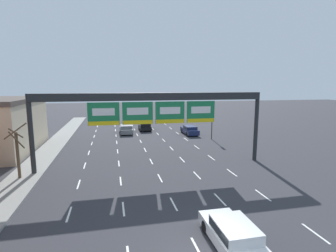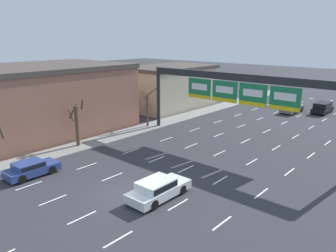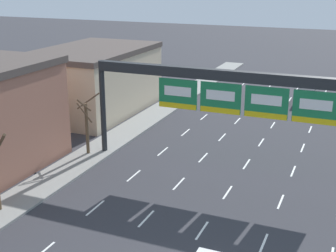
{
  "view_description": "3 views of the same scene",
  "coord_description": "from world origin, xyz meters",
  "px_view_note": "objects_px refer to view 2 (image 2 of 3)",
  "views": [
    {
      "loc": [
        -3.82,
        -9.95,
        7.85
      ],
      "look_at": [
        1.54,
        14.91,
        3.83
      ],
      "focal_mm": 28.0,
      "sensor_mm": 36.0,
      "label": 1
    },
    {
      "loc": [
        15.35,
        -13.68,
        10.36
      ],
      "look_at": [
        -2.3,
        6.37,
        3.16
      ],
      "focal_mm": 35.0,
      "sensor_mm": 36.0,
      "label": 2
    },
    {
      "loc": [
        6.84,
        -15.03,
        13.01
      ],
      "look_at": [
        -3.61,
        9.91,
        4.27
      ],
      "focal_mm": 50.0,
      "sensor_mm": 36.0,
      "label": 3
    }
  ],
  "objects_px": {
    "sign_gantry": "(240,86)",
    "car_blue": "(31,168)",
    "car_white": "(158,188)",
    "tree_bare_third": "(77,123)",
    "car_grey": "(292,107)",
    "suv_black": "(323,107)",
    "tree_bare_second": "(147,107)"
  },
  "relations": [
    {
      "from": "suv_black",
      "to": "tree_bare_third",
      "type": "distance_m",
      "value": 34.32
    },
    {
      "from": "sign_gantry",
      "to": "car_grey",
      "type": "relative_size",
      "value": 4.66
    },
    {
      "from": "sign_gantry",
      "to": "car_grey",
      "type": "xyz_separation_m",
      "value": [
        -1.65,
        18.32,
        -5.22
      ]
    },
    {
      "from": "car_grey",
      "to": "sign_gantry",
      "type": "bearing_deg",
      "value": -84.87
    },
    {
      "from": "car_white",
      "to": "tree_bare_second",
      "type": "xyz_separation_m",
      "value": [
        -13.27,
        12.41,
        1.73
      ]
    },
    {
      "from": "car_white",
      "to": "tree_bare_second",
      "type": "bearing_deg",
      "value": 136.93
    },
    {
      "from": "sign_gantry",
      "to": "tree_bare_third",
      "type": "distance_m",
      "value": 16.11
    },
    {
      "from": "suv_black",
      "to": "car_grey",
      "type": "distance_m",
      "value": 4.28
    },
    {
      "from": "suv_black",
      "to": "car_white",
      "type": "relative_size",
      "value": 0.98
    },
    {
      "from": "tree_bare_second",
      "to": "tree_bare_third",
      "type": "height_order",
      "value": "tree_bare_third"
    },
    {
      "from": "car_blue",
      "to": "tree_bare_second",
      "type": "height_order",
      "value": "tree_bare_second"
    },
    {
      "from": "car_white",
      "to": "sign_gantry",
      "type": "bearing_deg",
      "value": 97.34
    },
    {
      "from": "car_grey",
      "to": "car_blue",
      "type": "bearing_deg",
      "value": -100.37
    },
    {
      "from": "sign_gantry",
      "to": "tree_bare_third",
      "type": "height_order",
      "value": "sign_gantry"
    },
    {
      "from": "car_white",
      "to": "suv_black",
      "type": "bearing_deg",
      "value": 89.98
    },
    {
      "from": "suv_black",
      "to": "tree_bare_third",
      "type": "height_order",
      "value": "tree_bare_third"
    },
    {
      "from": "suv_black",
      "to": "sign_gantry",
      "type": "bearing_deg",
      "value": -94.73
    },
    {
      "from": "sign_gantry",
      "to": "car_white",
      "type": "xyz_separation_m",
      "value": [
        1.72,
        -13.36,
        -5.24
      ]
    },
    {
      "from": "car_blue",
      "to": "sign_gantry",
      "type": "bearing_deg",
      "value": 64.63
    },
    {
      "from": "sign_gantry",
      "to": "suv_black",
      "type": "bearing_deg",
      "value": 85.27
    },
    {
      "from": "car_white",
      "to": "tree_bare_third",
      "type": "xyz_separation_m",
      "value": [
        -13.25,
        2.69,
        1.69
      ]
    },
    {
      "from": "suv_black",
      "to": "tree_bare_second",
      "type": "height_order",
      "value": "tree_bare_second"
    },
    {
      "from": "tree_bare_second",
      "to": "tree_bare_third",
      "type": "bearing_deg",
      "value": -89.88
    },
    {
      "from": "sign_gantry",
      "to": "tree_bare_third",
      "type": "bearing_deg",
      "value": -137.23
    },
    {
      "from": "sign_gantry",
      "to": "car_blue",
      "type": "xyz_separation_m",
      "value": [
        -8.14,
        -17.18,
        -5.31
      ]
    },
    {
      "from": "sign_gantry",
      "to": "suv_black",
      "type": "height_order",
      "value": "sign_gantry"
    },
    {
      "from": "car_blue",
      "to": "suv_black",
      "type": "height_order",
      "value": "suv_black"
    },
    {
      "from": "car_grey",
      "to": "tree_bare_second",
      "type": "xyz_separation_m",
      "value": [
        -9.91,
        -19.27,
        1.71
      ]
    },
    {
      "from": "car_white",
      "to": "tree_bare_third",
      "type": "relative_size",
      "value": 1.01
    },
    {
      "from": "car_blue",
      "to": "tree_bare_second",
      "type": "distance_m",
      "value": 16.68
    },
    {
      "from": "car_grey",
      "to": "tree_bare_second",
      "type": "relative_size",
      "value": 1.04
    },
    {
      "from": "car_white",
      "to": "tree_bare_second",
      "type": "distance_m",
      "value": 18.25
    }
  ]
}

